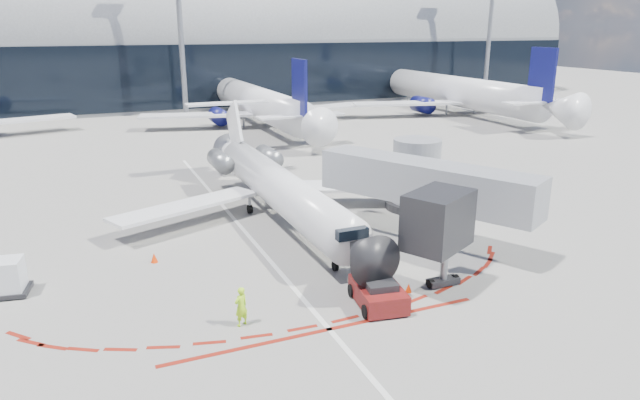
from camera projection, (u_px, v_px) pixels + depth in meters
name	position (u px, v px, depth m)	size (l,w,h in m)	color
ground	(251.00, 238.00, 33.68)	(260.00, 260.00, 0.00)	slate
apron_centerline	(241.00, 227.00, 35.44)	(0.25, 40.00, 0.01)	silver
apron_stop_bar	(329.00, 329.00, 23.56)	(14.00, 0.25, 0.01)	maroon
terminal_building	(130.00, 49.00, 88.38)	(150.00, 24.15, 24.00)	gray
jet_bridge	(422.00, 184.00, 33.80)	(10.03, 15.20, 4.90)	#909398
light_mast_centre	(180.00, 22.00, 74.14)	(0.70, 0.70, 25.00)	gray
light_mast_east	(490.00, 23.00, 92.81)	(0.70, 0.70, 25.00)	gray
regional_jet	(275.00, 184.00, 36.95)	(21.24, 26.20, 6.56)	white
pushback_tug	(378.00, 293.00, 25.49)	(2.46, 4.93, 1.25)	#59120C
ramp_worker	(241.00, 306.00, 23.65)	(0.63, 0.42, 1.74)	#B4FF1A
uld_container	(6.00, 278.00, 26.39)	(2.07, 1.85, 1.73)	black
safety_cone_left	(154.00, 258.00, 30.17)	(0.37, 0.37, 0.52)	#F73605
safety_cone_right	(409.00, 288.00, 26.81)	(0.32, 0.32, 0.44)	#F73605
bg_airliner_2	(257.00, 80.00, 70.71)	(34.23, 36.24, 11.07)	white
bg_airliner_3	(459.00, 70.00, 80.26)	(37.36, 39.56, 12.09)	white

